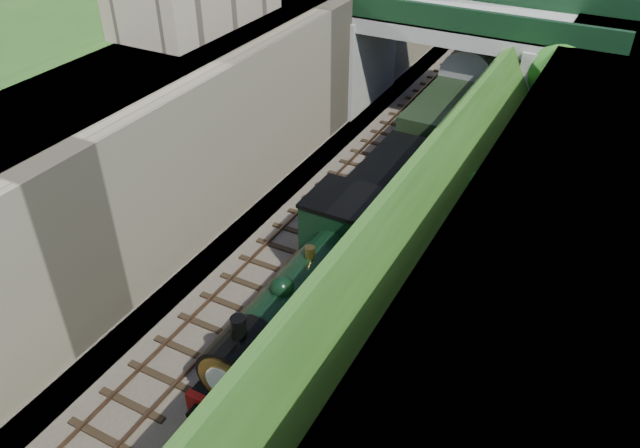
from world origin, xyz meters
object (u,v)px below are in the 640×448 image
(tree, at_px, (565,72))
(locomotive, at_px, (308,292))
(road_bridge, at_px, (474,55))
(tender, at_px, (392,197))

(tree, bearing_deg, locomotive, -105.34)
(locomotive, bearing_deg, road_bridge, 90.77)
(locomotive, relative_size, tender, 1.70)
(road_bridge, height_order, tree, road_bridge)
(road_bridge, xyz_separation_m, tree, (4.97, -1.90, 0.57))
(tree, distance_m, locomotive, 18.03)
(tree, bearing_deg, road_bridge, 159.09)
(road_bridge, xyz_separation_m, tender, (0.26, -11.71, -2.46))
(tree, distance_m, tender, 11.30)
(road_bridge, xyz_separation_m, locomotive, (0.26, -19.08, -2.18))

